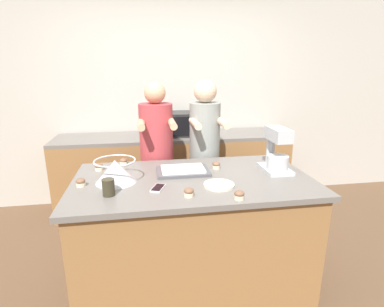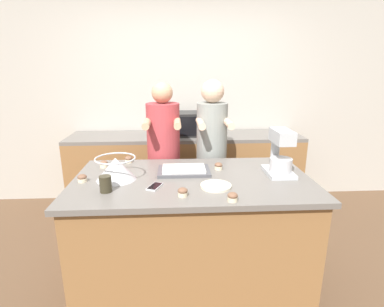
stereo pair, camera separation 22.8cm
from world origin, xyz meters
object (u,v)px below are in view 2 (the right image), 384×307
Objects in this scene: cupcake_0 at (82,178)px; cupcake_3 at (183,192)px; person_right at (211,157)px; mixing_bowl at (116,168)px; drinking_glass at (106,184)px; stand_mixer at (280,155)px; cupcake_5 at (218,166)px; small_plate at (216,186)px; cupcake_2 at (233,197)px; baking_tray at (184,170)px; person_left at (164,160)px; microwave_oven at (188,124)px; cupcake_1 at (104,164)px; cell_phone at (155,186)px; cupcake_4 at (129,159)px.

cupcake_3 is (0.73, -0.30, 0.00)m from cupcake_0.
mixing_bowl is at bearing -139.90° from person_right.
stand_mixer is at bearing 12.21° from drinking_glass.
cupcake_5 is (1.04, 0.22, 0.00)m from cupcake_0.
small_plate is 3.30× the size of cupcake_2.
baking_tray reaches higher than small_plate.
person_left is 0.81m from microwave_oven.
microwave_oven is (0.09, 1.28, 0.14)m from baking_tray.
cupcake_2 is (1.04, -0.39, 0.00)m from cupcake_0.
mixing_bowl is 2.67× the size of drinking_glass.
person_right is 24.44× the size of cupcake_1.
stand_mixer is 0.67m from cupcake_2.
cell_phone is at bearing 152.96° from cupcake_2.
microwave_oven is 1.25m from cupcake_5.
mixing_bowl is at bearing 83.37° from drinking_glass.
drinking_glass is 0.76m from small_plate.
cupcake_0 is at bearing -170.13° from mixing_bowl.
stand_mixer is 1.29m from cupcake_4.
person_right is 14.29× the size of drinking_glass.
microwave_oven is at bearing 69.08° from drinking_glass.
person_left is 10.00× the size of cell_phone.
drinking_glass is 1.71× the size of cupcake_0.
small_plate is (0.43, -0.02, 0.00)m from cell_phone.
drinking_glass is 1.71× the size of cupcake_2.
person_left is 24.14× the size of cupcake_1.
stand_mixer is (0.46, -0.63, 0.20)m from person_right.
mixing_bowl reaches higher than drinking_glass.
cupcake_3 is (-0.77, -0.38, -0.13)m from stand_mixer.
cupcake_4 is at bearing 163.28° from stand_mixer.
person_left is 0.86m from cell_phone.
stand_mixer is 0.64× the size of microwave_oven.
person_right is 1.06m from mixing_bowl.
cupcake_5 is (0.07, 0.38, 0.02)m from small_plate.
cupcake_0 and cupcake_2 have the same top height.
person_right is 10.13× the size of cell_phone.
cupcake_5 is at bearing -80.69° from microwave_oven.
cupcake_4 is (0.03, 0.41, -0.06)m from mixing_bowl.
cupcake_4 is (-0.77, -0.26, 0.07)m from person_right.
mixing_bowl is at bearing -61.22° from cupcake_1.
person_left reaches higher than small_plate.
small_plate is (0.13, -1.60, -0.15)m from microwave_oven.
microwave_oven reaches higher than drinking_glass.
cupcake_1 is at bearing 134.49° from cell_phone.
small_plate is (-0.08, -0.88, 0.05)m from person_right.
drinking_glass is 0.29m from cupcake_0.
cupcake_0 is at bearing 166.10° from cell_phone.
cupcake_3 and cupcake_5 have the same top height.
drinking_glass is 0.53m from cupcake_3.
microwave_oven is at bearing 99.31° from cupcake_5.
cupcake_1 is at bearing 135.92° from cupcake_3.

